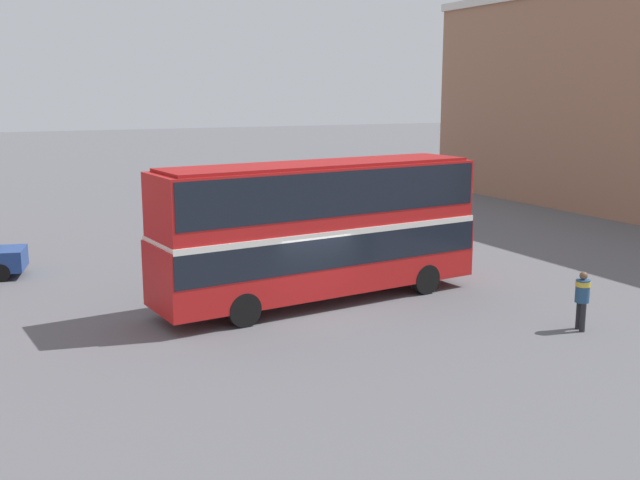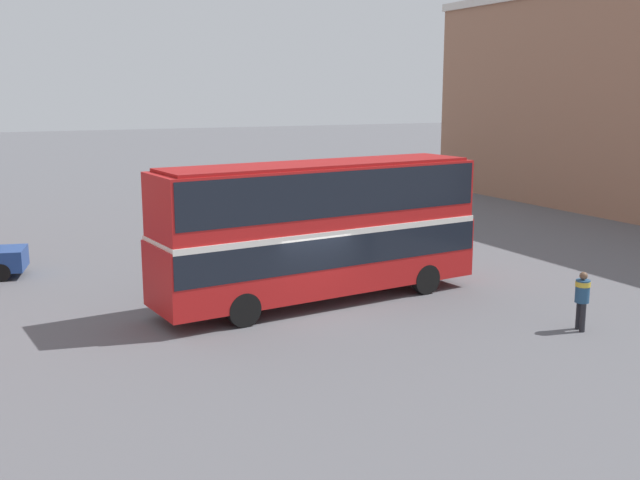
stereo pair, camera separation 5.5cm
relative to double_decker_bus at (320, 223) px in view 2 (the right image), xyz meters
The scene contains 4 objects.
ground_plane 2.99m from the double_decker_bus, 125.50° to the right, with size 240.00×240.00×0.00m, color #5B5B60.
double_decker_bus is the anchor object (origin of this frame).
pedestrian_foreground 8.47m from the double_decker_bus, 48.07° to the right, with size 0.56×0.56×1.78m.
parked_car_kerb_far 20.58m from the double_decker_bus, 51.03° to the left, with size 4.56×2.10×1.53m.
Camera 2 is at (-9.88, -20.82, 6.96)m, focal length 42.00 mm.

